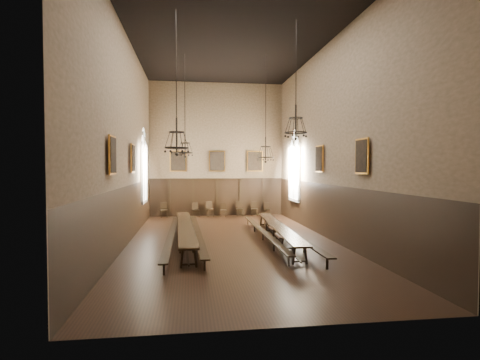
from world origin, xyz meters
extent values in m
cube|color=black|center=(0.00, 0.00, -0.01)|extent=(9.00, 18.00, 0.02)
cube|color=black|center=(0.00, 0.00, 9.01)|extent=(9.00, 18.00, 0.02)
cube|color=#92775A|center=(0.00, 9.01, 4.50)|extent=(9.00, 0.02, 9.00)
cube|color=#92775A|center=(0.00, -9.01, 4.50)|extent=(9.00, 0.02, 9.00)
cube|color=#92775A|center=(-4.51, 0.00, 4.50)|extent=(0.02, 18.00, 9.00)
cube|color=#92775A|center=(4.51, 0.00, 4.50)|extent=(0.02, 18.00, 9.00)
cube|color=black|center=(-2.04, 0.19, 0.72)|extent=(1.03, 9.62, 0.07)
cube|color=black|center=(2.07, -0.14, 0.68)|extent=(1.11, 9.08, 0.06)
cube|color=black|center=(-2.62, -0.20, 0.43)|extent=(0.32, 10.16, 0.05)
cube|color=black|center=(-1.52, 0.21, 0.44)|extent=(0.61, 10.41, 0.05)
cube|color=black|center=(1.43, 0.10, 0.42)|extent=(0.33, 9.79, 0.05)
cube|color=black|center=(2.51, -0.13, 0.44)|extent=(0.42, 10.39, 0.05)
cube|color=black|center=(-3.52, 8.54, 0.47)|extent=(0.49, 0.49, 0.05)
cube|color=black|center=(-3.52, 8.72, 0.72)|extent=(0.44, 0.10, 0.52)
cube|color=black|center=(-1.45, 8.51, 0.44)|extent=(0.53, 0.53, 0.05)
cube|color=black|center=(-1.45, 8.69, 0.69)|extent=(0.40, 0.18, 0.49)
cube|color=black|center=(-0.51, 8.53, 0.48)|extent=(0.53, 0.53, 0.05)
cube|color=black|center=(-0.51, 8.72, 0.74)|extent=(0.44, 0.14, 0.53)
cube|color=black|center=(0.39, 8.47, 0.42)|extent=(0.45, 0.45, 0.05)
cube|color=black|center=(0.39, 8.64, 0.65)|extent=(0.39, 0.10, 0.46)
cube|color=black|center=(1.50, 8.57, 0.46)|extent=(0.44, 0.44, 0.05)
cube|color=black|center=(1.50, 8.75, 0.72)|extent=(0.43, 0.05, 0.51)
cube|color=black|center=(2.50, 8.51, 0.45)|extent=(0.43, 0.43, 0.05)
cube|color=black|center=(2.50, 8.69, 0.70)|extent=(0.42, 0.05, 0.50)
cube|color=black|center=(3.38, 8.51, 0.41)|extent=(0.43, 0.43, 0.05)
cube|color=black|center=(3.38, 8.68, 0.64)|extent=(0.39, 0.08, 0.46)
cylinder|color=black|center=(-2.06, 2.82, 6.99)|extent=(0.03, 0.03, 4.02)
torus|color=black|center=(-2.06, 2.82, 4.02)|extent=(0.77, 0.77, 0.05)
torus|color=black|center=(-2.06, 2.82, 4.52)|extent=(0.49, 0.49, 0.04)
cylinder|color=black|center=(-2.06, 2.82, 4.43)|extent=(0.05, 0.05, 1.09)
cylinder|color=black|center=(1.98, 2.17, 6.91)|extent=(0.03, 0.03, 4.17)
torus|color=black|center=(1.98, 2.17, 3.80)|extent=(0.84, 0.84, 0.05)
torus|color=black|center=(1.98, 2.17, 4.34)|extent=(0.53, 0.53, 0.04)
cylinder|color=black|center=(1.98, 2.17, 4.24)|extent=(0.06, 0.06, 1.18)
cylinder|color=black|center=(-2.30, -2.53, 7.05)|extent=(0.03, 0.03, 3.90)
torus|color=black|center=(-2.30, -2.53, 4.00)|extent=(0.88, 0.88, 0.05)
torus|color=black|center=(-2.30, -2.53, 4.58)|extent=(0.56, 0.56, 0.04)
cylinder|color=black|center=(-2.30, -2.53, 4.47)|extent=(0.06, 0.06, 1.25)
cylinder|color=black|center=(2.27, -2.19, 7.36)|extent=(0.03, 0.03, 3.27)
torus|color=black|center=(2.27, -2.19, 4.64)|extent=(0.88, 0.88, 0.05)
torus|color=black|center=(2.27, -2.19, 5.21)|extent=(0.56, 0.56, 0.04)
cylinder|color=black|center=(2.27, -2.19, 5.11)|extent=(0.06, 0.06, 1.24)
cube|color=gold|center=(-2.60, 8.88, 3.70)|extent=(1.10, 0.12, 1.40)
cube|color=black|center=(-2.60, 8.88, 3.70)|extent=(0.98, 0.02, 1.28)
cube|color=gold|center=(0.00, 8.88, 3.70)|extent=(1.10, 0.12, 1.40)
cube|color=black|center=(0.00, 8.88, 3.70)|extent=(0.98, 0.02, 1.28)
cube|color=gold|center=(2.60, 8.88, 3.70)|extent=(1.10, 0.12, 1.40)
cube|color=black|center=(2.60, 8.88, 3.70)|extent=(0.98, 0.02, 1.28)
cube|color=gold|center=(-4.38, 1.00, 3.70)|extent=(0.12, 1.00, 1.30)
cube|color=black|center=(-4.38, 1.00, 3.70)|extent=(0.02, 0.88, 1.18)
cube|color=gold|center=(-4.38, -3.50, 3.70)|extent=(0.12, 1.00, 1.30)
cube|color=black|center=(-4.38, -3.50, 3.70)|extent=(0.02, 0.88, 1.18)
cube|color=gold|center=(4.38, 1.00, 3.70)|extent=(0.12, 1.00, 1.30)
cube|color=black|center=(4.38, 1.00, 3.70)|extent=(0.02, 0.88, 1.18)
cube|color=gold|center=(4.38, -3.50, 3.70)|extent=(0.12, 1.00, 1.30)
cube|color=black|center=(4.38, -3.50, 3.70)|extent=(0.02, 0.88, 1.18)
camera|label=1|loc=(-1.83, -16.39, 3.31)|focal=28.00mm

